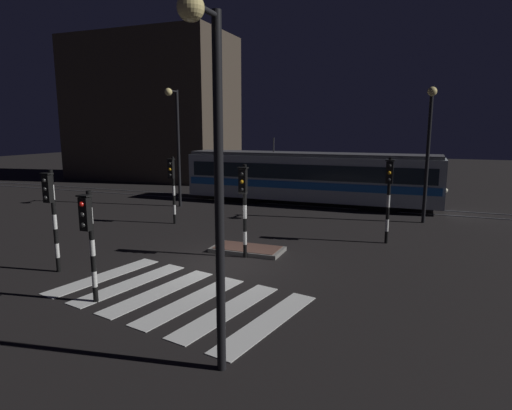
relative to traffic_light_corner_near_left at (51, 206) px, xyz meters
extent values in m
plane|color=black|center=(4.84, 2.72, -2.28)|extent=(120.00, 120.00, 0.00)
cube|color=#59595E|center=(4.84, 15.08, -2.26)|extent=(80.00, 0.12, 0.03)
cube|color=#59595E|center=(4.84, 16.52, -2.26)|extent=(80.00, 0.12, 0.03)
cube|color=silver|center=(1.79, 0.25, -2.27)|extent=(1.51, 4.16, 0.02)
cube|color=silver|center=(3.01, 0.00, -2.27)|extent=(1.51, 4.16, 0.02)
cube|color=silver|center=(4.23, -0.25, -2.27)|extent=(1.51, 4.16, 0.02)
cube|color=silver|center=(5.45, -0.50, -2.27)|extent=(1.51, 4.16, 0.02)
cube|color=silver|center=(6.67, -0.75, -2.27)|extent=(1.51, 4.16, 0.02)
cube|color=silver|center=(7.89, -1.00, -2.27)|extent=(1.51, 4.16, 0.02)
cube|color=slate|center=(5.03, 4.61, -2.20)|extent=(2.78, 1.40, 0.16)
cube|color=brown|center=(5.03, 4.61, -2.11)|extent=(2.50, 1.26, 0.02)
cylinder|color=black|center=(0.00, 0.09, -2.03)|extent=(0.14, 0.14, 0.49)
cylinder|color=white|center=(0.00, 0.09, -1.54)|extent=(0.14, 0.14, 0.49)
cylinder|color=black|center=(0.00, 0.09, -1.04)|extent=(0.14, 0.14, 0.49)
cylinder|color=white|center=(0.00, 0.09, -0.55)|extent=(0.14, 0.14, 0.49)
cylinder|color=black|center=(0.00, 0.09, -0.06)|extent=(0.14, 0.14, 0.49)
cylinder|color=white|center=(0.00, 0.09, 0.43)|extent=(0.14, 0.14, 0.49)
cylinder|color=black|center=(0.00, 0.09, 0.93)|extent=(0.14, 0.14, 0.49)
cube|color=black|center=(0.00, -0.08, 0.57)|extent=(0.28, 0.20, 0.90)
sphere|color=black|center=(0.00, -0.19, 0.85)|extent=(0.14, 0.14, 0.14)
sphere|color=black|center=(0.00, -0.19, 0.57)|extent=(0.14, 0.14, 0.14)
sphere|color=black|center=(0.00, -0.19, 0.29)|extent=(0.14, 0.14, 0.14)
cube|color=black|center=(0.00, -0.08, 1.06)|extent=(0.36, 0.24, 0.04)
cylinder|color=black|center=(5.24, 3.88, -2.03)|extent=(0.14, 0.14, 0.50)
cylinder|color=white|center=(5.24, 3.88, -1.53)|extent=(0.14, 0.14, 0.50)
cylinder|color=black|center=(5.24, 3.88, -1.03)|extent=(0.14, 0.14, 0.50)
cylinder|color=white|center=(5.24, 3.88, -0.53)|extent=(0.14, 0.14, 0.50)
cylinder|color=black|center=(5.24, 3.88, -0.04)|extent=(0.14, 0.14, 0.50)
cylinder|color=white|center=(5.24, 3.88, 0.46)|extent=(0.14, 0.14, 0.50)
cylinder|color=black|center=(5.24, 3.88, 0.96)|extent=(0.14, 0.14, 0.50)
cube|color=black|center=(5.24, 3.71, 0.61)|extent=(0.28, 0.20, 0.90)
sphere|color=black|center=(5.24, 3.60, 0.89)|extent=(0.14, 0.14, 0.14)
sphere|color=orange|center=(5.24, 3.60, 0.61)|extent=(0.14, 0.14, 0.14)
sphere|color=black|center=(5.24, 3.60, 0.33)|extent=(0.14, 0.14, 0.14)
cube|color=black|center=(5.24, 3.71, 1.10)|extent=(0.36, 0.24, 0.04)
cylinder|color=black|center=(-0.30, 7.91, -2.04)|extent=(0.14, 0.14, 0.48)
cylinder|color=white|center=(-0.30, 7.91, -1.55)|extent=(0.14, 0.14, 0.48)
cylinder|color=black|center=(-0.30, 7.91, -1.07)|extent=(0.14, 0.14, 0.48)
cylinder|color=white|center=(-0.30, 7.91, -0.59)|extent=(0.14, 0.14, 0.48)
cylinder|color=black|center=(-0.30, 7.91, -0.11)|extent=(0.14, 0.14, 0.48)
cylinder|color=white|center=(-0.30, 7.91, 0.38)|extent=(0.14, 0.14, 0.48)
cylinder|color=black|center=(-0.30, 7.91, 0.86)|extent=(0.14, 0.14, 0.48)
cube|color=black|center=(-0.30, 7.74, 0.50)|extent=(0.28, 0.20, 0.90)
sphere|color=black|center=(-0.30, 7.63, 0.78)|extent=(0.14, 0.14, 0.14)
sphere|color=orange|center=(-0.30, 7.63, 0.50)|extent=(0.14, 0.14, 0.14)
sphere|color=black|center=(-0.30, 7.63, 0.22)|extent=(0.14, 0.14, 0.14)
cube|color=black|center=(-0.30, 7.74, 0.99)|extent=(0.36, 0.24, 0.04)
cylinder|color=black|center=(2.99, -1.53, -2.05)|extent=(0.14, 0.14, 0.45)
cylinder|color=white|center=(2.99, -1.53, -1.60)|extent=(0.14, 0.14, 0.45)
cylinder|color=black|center=(2.99, -1.53, -1.16)|extent=(0.14, 0.14, 0.45)
cylinder|color=white|center=(2.99, -1.53, -0.71)|extent=(0.14, 0.14, 0.45)
cylinder|color=black|center=(2.99, -1.53, -0.26)|extent=(0.14, 0.14, 0.45)
cylinder|color=white|center=(2.99, -1.53, 0.19)|extent=(0.14, 0.14, 0.45)
cylinder|color=black|center=(2.99, -1.53, 0.64)|extent=(0.14, 0.14, 0.45)
cube|color=black|center=(2.99, -1.70, 0.26)|extent=(0.28, 0.20, 0.90)
sphere|color=red|center=(2.99, -1.81, 0.54)|extent=(0.14, 0.14, 0.14)
sphere|color=black|center=(2.99, -1.81, 0.26)|extent=(0.14, 0.14, 0.14)
sphere|color=black|center=(2.99, -1.81, -0.02)|extent=(0.14, 0.14, 0.14)
cube|color=black|center=(2.99, -1.70, 0.75)|extent=(0.36, 0.24, 0.04)
cylinder|color=black|center=(9.99, 7.89, -2.02)|extent=(0.14, 0.14, 0.51)
cylinder|color=white|center=(9.99, 7.89, -1.51)|extent=(0.14, 0.14, 0.51)
cylinder|color=black|center=(9.99, 7.89, -0.99)|extent=(0.14, 0.14, 0.51)
cylinder|color=white|center=(9.99, 7.89, -0.48)|extent=(0.14, 0.14, 0.51)
cylinder|color=black|center=(9.99, 7.89, 0.04)|extent=(0.14, 0.14, 0.51)
cylinder|color=white|center=(9.99, 7.89, 0.55)|extent=(0.14, 0.14, 0.51)
cylinder|color=black|center=(9.99, 7.89, 1.06)|extent=(0.14, 0.14, 0.51)
cube|color=black|center=(9.99, 7.72, 0.72)|extent=(0.28, 0.20, 0.90)
sphere|color=black|center=(9.99, 7.61, 1.00)|extent=(0.14, 0.14, 0.14)
sphere|color=orange|center=(9.99, 7.61, 0.72)|extent=(0.14, 0.14, 0.14)
sphere|color=black|center=(9.99, 7.61, 0.44)|extent=(0.14, 0.14, 0.14)
cube|color=black|center=(9.99, 7.72, 1.21)|extent=(0.36, 0.24, 0.04)
cylinder|color=black|center=(7.73, -3.32, 1.13)|extent=(0.18, 0.18, 6.82)
cylinder|color=black|center=(7.73, -3.77, 4.44)|extent=(0.10, 0.90, 0.10)
sphere|color=#F9E08C|center=(7.73, -4.22, 4.36)|extent=(0.44, 0.44, 0.44)
cylinder|color=black|center=(11.41, 12.70, 1.04)|extent=(0.18, 0.18, 6.63)
cylinder|color=black|center=(11.41, 12.25, 4.25)|extent=(0.10, 0.90, 0.10)
sphere|color=#F9E08C|center=(11.41, 11.80, 4.17)|extent=(0.44, 0.44, 0.44)
cylinder|color=black|center=(-2.59, 12.25, 1.21)|extent=(0.18, 0.18, 6.97)
cylinder|color=black|center=(-2.59, 11.80, 4.59)|extent=(0.10, 0.90, 0.10)
sphere|color=#F9E08C|center=(-2.59, 11.35, 4.51)|extent=(0.44, 0.44, 0.44)
cube|color=#B2BCC1|center=(4.61, 15.80, -0.58)|extent=(15.72, 2.50, 2.70)
cube|color=blue|center=(4.61, 14.53, -0.93)|extent=(15.40, 0.04, 0.44)
cube|color=blue|center=(4.61, 17.07, -0.93)|extent=(15.40, 0.04, 0.44)
cube|color=black|center=(4.61, 14.54, -0.13)|extent=(14.93, 0.03, 0.90)
cube|color=#4C4C51|center=(4.61, 15.80, 0.87)|extent=(15.40, 2.30, 0.20)
cylinder|color=#262628|center=(2.25, 15.80, 1.37)|extent=(0.08, 0.08, 1.00)
cube|color=black|center=(8.93, 15.80, -2.10)|extent=(2.20, 2.00, 0.35)
cube|color=black|center=(0.29, 15.80, -2.10)|extent=(2.20, 2.00, 0.35)
sphere|color=#F9F2CC|center=(12.52, 15.80, -0.98)|extent=(0.24, 0.24, 0.24)
cube|color=#42382D|center=(-13.02, 24.83, 4.24)|extent=(14.95, 8.00, 13.03)
camera|label=1|loc=(11.28, -10.53, 2.53)|focal=30.37mm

